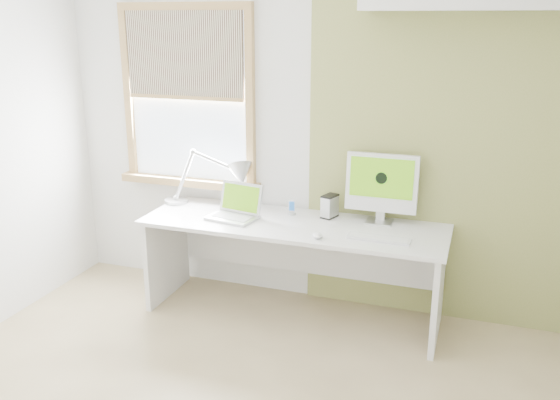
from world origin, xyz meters
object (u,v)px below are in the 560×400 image
at_px(desk, 295,245).
at_px(external_drive, 330,206).
at_px(imac, 382,184).
at_px(laptop, 236,209).
at_px(desk_lamp, 228,177).

distance_m(desk, external_drive, 0.38).
bearing_deg(imac, laptop, -166.57).
height_order(desk, external_drive, external_drive).
distance_m(laptop, imac, 1.08).
bearing_deg(desk_lamp, external_drive, -1.40).
xyz_separation_m(desk, imac, (0.59, 0.17, 0.48)).
distance_m(desk_lamp, external_drive, 0.83).
bearing_deg(desk_lamp, imac, 0.13).
bearing_deg(desk_lamp, desk, -15.70).
height_order(laptop, external_drive, laptop).
bearing_deg(laptop, desk_lamp, 124.13).
distance_m(desk_lamp, imac, 1.19).
height_order(external_drive, imac, imac).
relative_size(desk, imac, 4.31).
distance_m(desk, laptop, 0.51).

